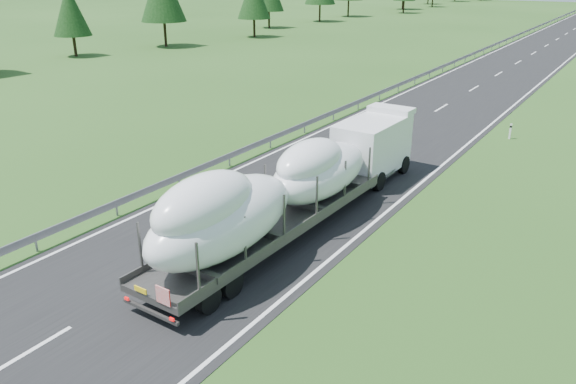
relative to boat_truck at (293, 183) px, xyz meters
The scene contains 4 objects.
ground 11.39m from the boat_truck, 100.70° to the right, with size 400.00×400.00×0.00m, color #234717.
road_surface 89.06m from the boat_truck, 91.34° to the left, with size 10.00×400.00×0.02m, color black.
guardrail 89.27m from the boat_truck, 94.74° to the left, with size 0.10×400.00×0.76m.
boat_truck is the anchor object (origin of this frame).
Camera 1 is at (13.45, -6.97, 10.29)m, focal length 35.00 mm.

